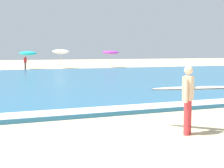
% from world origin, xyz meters
% --- Properties ---
extents(ground_plane, '(160.00, 160.00, 0.00)m').
position_xyz_m(ground_plane, '(0.00, 0.00, 0.00)').
color(ground_plane, beige).
extents(surf_foam, '(120.00, 1.14, 0.01)m').
position_xyz_m(surf_foam, '(0.00, 4.99, 0.15)').
color(surf_foam, white).
rests_on(surf_foam, sea).
extents(surfer_with_board, '(1.75, 1.93, 1.73)m').
position_xyz_m(surfer_with_board, '(3.33, 1.53, 1.02)').
color(surfer_with_board, red).
rests_on(surfer_with_board, ground).
extents(beach_umbrella_3, '(2.05, 2.06, 2.14)m').
position_xyz_m(beach_umbrella_3, '(5.09, 35.86, 1.85)').
color(beach_umbrella_3, beige).
rests_on(beach_umbrella_3, ground).
extents(beach_umbrella_4, '(2.09, 2.12, 2.40)m').
position_xyz_m(beach_umbrella_4, '(9.18, 36.46, 2.06)').
color(beach_umbrella_4, beige).
rests_on(beach_umbrella_4, ground).
extents(beach_umbrella_5, '(2.21, 2.22, 2.21)m').
position_xyz_m(beach_umbrella_5, '(15.85, 36.53, 1.94)').
color(beach_umbrella_5, beige).
rests_on(beach_umbrella_5, ground).
extents(beachgoer_near_row_left, '(0.32, 0.20, 1.58)m').
position_xyz_m(beachgoer_near_row_left, '(4.48, 34.13, 0.84)').
color(beachgoer_near_row_left, '#383842').
rests_on(beachgoer_near_row_left, ground).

